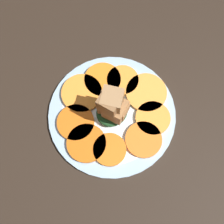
# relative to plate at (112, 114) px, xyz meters

# --- Properties ---
(table_slab) EXTENTS (1.20, 1.20, 0.02)m
(table_slab) POSITION_rel_plate_xyz_m (0.00, 0.00, -0.02)
(table_slab) COLOR black
(table_slab) RESTS_ON ground
(plate) EXTENTS (0.30, 0.30, 0.01)m
(plate) POSITION_rel_plate_xyz_m (0.00, 0.00, 0.00)
(plate) COLOR #99B7D1
(plate) RESTS_ON table_slab
(carrot_slice_0) EXTENTS (0.09, 0.09, 0.01)m
(carrot_slice_0) POSITION_rel_plate_xyz_m (-0.09, -0.01, 0.01)
(carrot_slice_0) COLOR #D66115
(carrot_slice_0) RESTS_ON plate
(carrot_slice_1) EXTENTS (0.08, 0.08, 0.01)m
(carrot_slice_1) POSITION_rel_plate_xyz_m (-0.07, -0.05, 0.01)
(carrot_slice_1) COLOR orange
(carrot_slice_1) RESTS_ON plate
(carrot_slice_2) EXTENTS (0.08, 0.08, 0.01)m
(carrot_slice_2) POSITION_rel_plate_xyz_m (-0.00, -0.10, 0.01)
(carrot_slice_2) COLOR orange
(carrot_slice_2) RESTS_ON plate
(carrot_slice_3) EXTENTS (0.08, 0.08, 0.01)m
(carrot_slice_3) POSITION_rel_plate_xyz_m (0.05, -0.08, 0.01)
(carrot_slice_3) COLOR orange
(carrot_slice_3) RESTS_ON plate
(carrot_slice_4) EXTENTS (0.10, 0.10, 0.01)m
(carrot_slice_4) POSITION_rel_plate_xyz_m (0.09, -0.03, 0.01)
(carrot_slice_4) COLOR #F99539
(carrot_slice_4) RESTS_ON plate
(carrot_slice_5) EXTENTS (0.08, 0.08, 0.01)m
(carrot_slice_5) POSITION_rel_plate_xyz_m (0.08, 0.04, 0.01)
(carrot_slice_5) COLOR orange
(carrot_slice_5) RESTS_ON plate
(carrot_slice_6) EXTENTS (0.09, 0.09, 0.01)m
(carrot_slice_6) POSITION_rel_plate_xyz_m (0.05, 0.07, 0.01)
(carrot_slice_6) COLOR orange
(carrot_slice_6) RESTS_ON plate
(carrot_slice_7) EXTENTS (0.10, 0.10, 0.01)m
(carrot_slice_7) POSITION_rel_plate_xyz_m (-0.01, 0.09, 0.01)
(carrot_slice_7) COLOR orange
(carrot_slice_7) RESTS_ON plate
(carrot_slice_8) EXTENTS (0.09, 0.09, 0.01)m
(carrot_slice_8) POSITION_rel_plate_xyz_m (-0.07, 0.05, 0.01)
(carrot_slice_8) COLOR orange
(carrot_slice_8) RESTS_ON plate
(center_pile) EXTENTS (0.08, 0.08, 0.11)m
(center_pile) POSITION_rel_plate_xyz_m (-0.00, -0.00, 0.06)
(center_pile) COLOR #1E4723
(center_pile) RESTS_ON plate
(fork) EXTENTS (0.20, 0.05, 0.00)m
(fork) POSITION_rel_plate_xyz_m (-0.01, -0.07, 0.01)
(fork) COLOR silver
(fork) RESTS_ON plate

